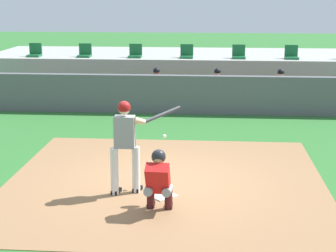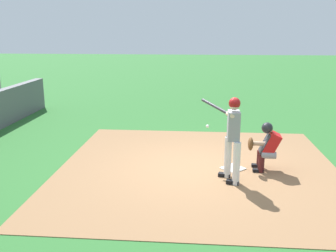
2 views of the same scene
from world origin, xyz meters
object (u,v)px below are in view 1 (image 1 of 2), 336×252
batter_at_plate (126,141)px  stadium_seat_2 (135,54)px  stadium_seat_4 (239,55)px  stadium_seat_5 (291,55)px  dugout_player_2 (281,89)px  stadium_seat_1 (85,53)px  home_plate (162,195)px  catcher_crouched (158,178)px  stadium_seat_3 (187,54)px  stadium_seat_0 (35,53)px  dugout_player_0 (156,87)px  dugout_player_1 (217,88)px

batter_at_plate → stadium_seat_2: size_ratio=3.76×
stadium_seat_4 → stadium_seat_5: same height
dugout_player_2 → stadium_seat_1: (-6.85, 2.03, 0.86)m
home_plate → stadium_seat_1: stadium_seat_1 is taller
batter_at_plate → catcher_crouched: 1.14m
batter_at_plate → stadium_seat_3: bearing=86.2°
home_plate → stadium_seat_5: (3.71, 10.18, 1.51)m
stadium_seat_0 → stadium_seat_3: (5.57, 0.00, 0.00)m
home_plate → stadium_seat_5: stadium_seat_5 is taller
catcher_crouched → dugout_player_0: bearing=95.9°
dugout_player_0 → dugout_player_1: same height
stadium_seat_2 → dugout_player_0: bearing=-64.9°
home_plate → stadium_seat_5: size_ratio=0.92×
catcher_crouched → stadium_seat_5: size_ratio=3.52×
dugout_player_0 → stadium_seat_1: bearing=144.1°
catcher_crouched → batter_at_plate: bearing=129.7°
stadium_seat_2 → stadium_seat_3: bearing=0.0°
dugout_player_1 → dugout_player_2: same height
stadium_seat_1 → batter_at_plate: bearing=-73.2°
dugout_player_2 → stadium_seat_4: bearing=122.1°
home_plate → stadium_seat_5: 10.94m
home_plate → stadium_seat_4: stadium_seat_4 is taller
stadium_seat_2 → stadium_seat_5: same height
stadium_seat_0 → stadium_seat_4: size_ratio=1.00×
dugout_player_2 → stadium_seat_3: bearing=147.0°
dugout_player_2 → stadium_seat_0: stadium_seat_0 is taller
stadium_seat_0 → stadium_seat_2: (3.71, 0.00, 0.00)m
dugout_player_0 → stadium_seat_4: 3.54m
stadium_seat_0 → dugout_player_0: bearing=-23.6°
stadium_seat_1 → stadium_seat_4: bearing=0.0°
stadium_seat_5 → catcher_crouched: bearing=-108.8°
stadium_seat_3 → stadium_seat_5: size_ratio=1.00×
dugout_player_0 → dugout_player_1: bearing=0.0°
home_plate → catcher_crouched: (0.00, -0.71, 0.59)m
batter_at_plate → dugout_player_0: 8.05m
stadium_seat_1 → stadium_seat_4: same height
catcher_crouched → stadium_seat_0: (-5.57, 10.89, 0.93)m
dugout_player_0 → dugout_player_1: 2.00m
dugout_player_0 → stadium_seat_2: 2.41m
stadium_seat_0 → stadium_seat_5: same height
stadium_seat_1 → stadium_seat_5: size_ratio=1.00×
catcher_crouched → dugout_player_0: 8.90m
catcher_crouched → stadium_seat_2: stadium_seat_2 is taller
stadium_seat_3 → catcher_crouched: bearing=-90.0°
stadium_seat_2 → catcher_crouched: bearing=-80.3°
dugout_player_1 → dugout_player_2: 2.04m
batter_at_plate → stadium_seat_5: size_ratio=3.76×
stadium_seat_1 → stadium_seat_5: (7.43, 0.00, 0.00)m
home_plate → catcher_crouched: size_ratio=0.26×
dugout_player_0 → stadium_seat_4: (2.76, 2.03, 0.86)m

